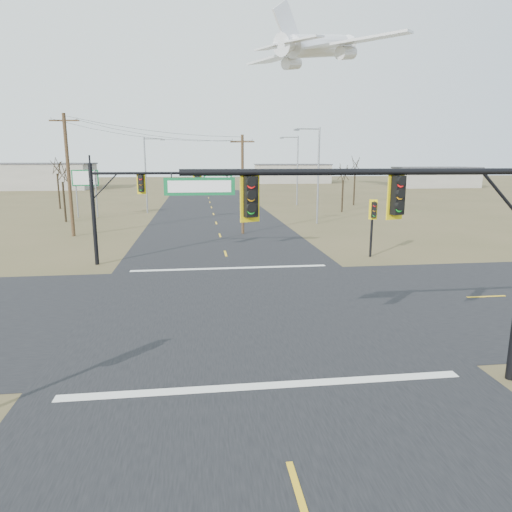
{
  "coord_description": "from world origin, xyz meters",
  "views": [
    {
      "loc": [
        -1.86,
        -19.75,
        6.59
      ],
      "look_at": [
        0.79,
        1.0,
        2.14
      ],
      "focal_mm": 32.0,
      "sensor_mm": 36.0,
      "label": 1
    }
  ],
  "objects": [
    {
      "name": "bare_tree_c",
      "position": [
        16.38,
        36.52,
        5.04
      ],
      "size": [
        2.84,
        2.84,
        6.42
      ],
      "rotation": [
        0.0,
        0.0,
        -0.05
      ],
      "color": "black",
      "rests_on": "ground"
    },
    {
      "name": "utility_pole_far",
      "position": [
        -12.73,
        21.37,
        5.35
      ],
      "size": [
        2.52,
        0.46,
        10.35
      ],
      "rotation": [
        0.0,
        0.0,
        -0.13
      ],
      "color": "#4C3720",
      "rests_on": "ground"
    },
    {
      "name": "road_ew",
      "position": [
        0.0,
        0.0,
        0.01
      ],
      "size": [
        160.0,
        14.0,
        0.02
      ],
      "primitive_type": "cube",
      "color": "black",
      "rests_on": "ground"
    },
    {
      "name": "warehouse_right",
      "position": [
        55.0,
        85.0,
        2.25
      ],
      "size": [
        18.0,
        10.0,
        4.5
      ],
      "primitive_type": "cube",
      "color": "#A29C90",
      "rests_on": "ground"
    },
    {
      "name": "mast_arm_near",
      "position": [
        3.72,
        -7.95,
        5.01
      ],
      "size": [
        10.34,
        0.56,
        6.86
      ],
      "rotation": [
        0.0,
        0.0,
        0.34
      ],
      "color": "black",
      "rests_on": "ground"
    },
    {
      "name": "streetlight_a",
      "position": [
        10.25,
        26.44,
        5.48
      ],
      "size": [
        2.74,
        0.4,
        9.77
      ],
      "rotation": [
        0.0,
        0.0,
        0.32
      ],
      "color": "gray",
      "rests_on": "ground"
    },
    {
      "name": "bare_tree_a",
      "position": [
        -15.99,
        31.17,
        5.28
      ],
      "size": [
        3.0,
        3.0,
        6.67
      ],
      "rotation": [
        0.0,
        0.0,
        -0.11
      ],
      "color": "black",
      "rests_on": "ground"
    },
    {
      "name": "warehouse_left",
      "position": [
        -40.0,
        90.0,
        2.75
      ],
      "size": [
        28.0,
        14.0,
        5.5
      ],
      "primitive_type": "cube",
      "color": "#A29C90",
      "rests_on": "ground"
    },
    {
      "name": "stop_bar_far",
      "position": [
        0.0,
        7.5,
        0.03
      ],
      "size": [
        12.0,
        0.4,
        0.01
      ],
      "primitive_type": "cube",
      "color": "silver",
      "rests_on": "road_ns"
    },
    {
      "name": "utility_pole_near",
      "position": [
        2.11,
        20.74,
        4.54
      ],
      "size": [
        2.07,
        0.7,
        8.68
      ],
      "rotation": [
        0.0,
        0.0,
        -0.28
      ],
      "color": "#4C3720",
      "rests_on": "ground"
    },
    {
      "name": "highway_sign",
      "position": [
        -14.49,
        34.74,
        3.88
      ],
      "size": [
        2.88,
        0.49,
        5.42
      ],
      "rotation": [
        0.0,
        0.0,
        0.14
      ],
      "color": "gray",
      "rests_on": "ground"
    },
    {
      "name": "streetlight_b",
      "position": [
        12.32,
        45.87,
        5.53
      ],
      "size": [
        2.74,
        0.29,
        9.85
      ],
      "rotation": [
        0.0,
        0.0,
        0.07
      ],
      "color": "gray",
      "rests_on": "ground"
    },
    {
      "name": "streetlight_c",
      "position": [
        -7.93,
        38.36,
        5.17
      ],
      "size": [
        2.57,
        0.28,
        9.22
      ],
      "rotation": [
        0.0,
        0.0,
        -0.1
      ],
      "color": "gray",
      "rests_on": "ground"
    },
    {
      "name": "mast_arm_far",
      "position": [
        -5.16,
        9.71,
        4.6
      ],
      "size": [
        8.83,
        0.48,
        6.34
      ],
      "rotation": [
        0.0,
        0.0,
        -0.16
      ],
      "color": "black",
      "rests_on": "ground"
    },
    {
      "name": "road_ns",
      "position": [
        0.0,
        0.0,
        0.01
      ],
      "size": [
        14.0,
        160.0,
        0.02
      ],
      "primitive_type": "cube",
      "color": "black",
      "rests_on": "ground"
    },
    {
      "name": "jet_airliner",
      "position": [
        19.81,
        64.02,
        26.05
      ],
      "size": [
        31.54,
        31.32,
        14.21
      ],
      "rotation": [
        0.0,
        -0.17,
        0.65
      ],
      "color": "silver"
    },
    {
      "name": "bare_tree_d",
      "position": [
        20.77,
        44.73,
        5.97
      ],
      "size": [
        3.08,
        3.08,
        7.42
      ],
      "rotation": [
        0.0,
        0.0,
        0.1
      ],
      "color": "black",
      "rests_on": "ground"
    },
    {
      "name": "pedestal_signal_ne",
      "position": [
        9.86,
        9.62,
        2.94
      ],
      "size": [
        0.65,
        0.55,
        3.97
      ],
      "rotation": [
        0.0,
        0.0,
        -0.29
      ],
      "color": "black",
      "rests_on": "ground"
    },
    {
      "name": "stop_bar_near",
      "position": [
        0.0,
        -7.5,
        0.03
      ],
      "size": [
        12.0,
        0.4,
        0.01
      ],
      "primitive_type": "cube",
      "color": "silver",
      "rests_on": "road_ns"
    },
    {
      "name": "warehouse_mid",
      "position": [
        25.0,
        110.0,
        2.5
      ],
      "size": [
        20.0,
        12.0,
        5.0
      ],
      "primitive_type": "cube",
      "color": "#A29C90",
      "rests_on": "ground"
    },
    {
      "name": "bare_tree_b",
      "position": [
        -20.46,
        45.05,
        5.76
      ],
      "size": [
        3.12,
        3.12,
        7.21
      ],
      "rotation": [
        0.0,
        0.0,
        -0.11
      ],
      "color": "black",
      "rests_on": "ground"
    },
    {
      "name": "ground",
      "position": [
        0.0,
        0.0,
        0.0
      ],
      "size": [
        320.0,
        320.0,
        0.0
      ],
      "primitive_type": "plane",
      "color": "brown",
      "rests_on": "ground"
    }
  ]
}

